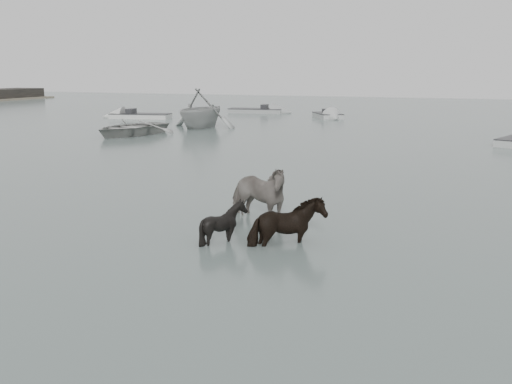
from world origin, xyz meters
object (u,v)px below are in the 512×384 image
Objects in this scene: pony_dark at (288,214)px; rowboat_lead at (131,126)px; pony_pinto at (257,187)px; pony_black at (224,218)px.

pony_dark is 0.28× the size of rowboat_lead.
pony_black is (-0.01, -2.07, -0.28)m from pony_pinto.
pony_dark is at bearing -37.26° from rowboat_lead.
rowboat_lead is at bearing 60.83° from pony_pinto.
pony_pinto is 2.09m from pony_black.
pony_black is (-1.40, -0.24, -0.16)m from pony_dark.
rowboat_lead is (-13.48, 15.22, -0.31)m from pony_pinto.
pony_pinto is 2.31m from pony_dark.
pony_dark is 1.43m from pony_black.
pony_dark reaches higher than pony_black.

